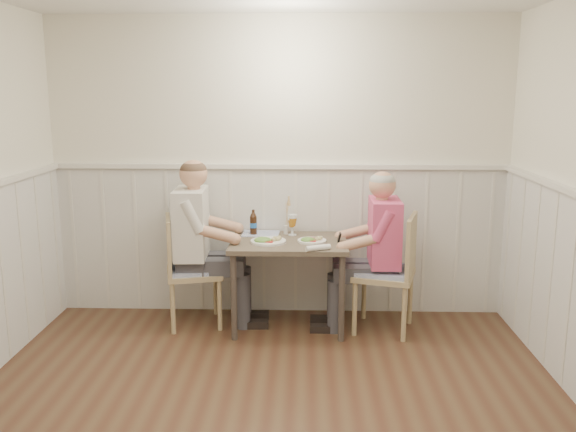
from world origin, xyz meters
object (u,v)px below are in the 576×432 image
object	(u,v)px
chair_left	(187,267)
diner_cream	(198,256)
dining_table	(289,252)
man_in_pink	(378,263)
chair_right	(392,269)
beer_bottle	(253,224)
grass_vase	(286,216)

from	to	relation	value
chair_left	diner_cream	size ratio (longest dim) A/B	0.66
dining_table	man_in_pink	bearing A→B (deg)	-1.84
chair_right	beer_bottle	bearing A→B (deg)	166.94
diner_cream	beer_bottle	distance (m)	0.55
beer_bottle	grass_vase	xyz separation A→B (m)	(0.28, 0.04, 0.06)
chair_left	diner_cream	distance (m)	0.13
dining_table	grass_vase	size ratio (longest dim) A/B	2.72
diner_cream	grass_vase	size ratio (longest dim) A/B	4.09
dining_table	man_in_pink	size ratio (longest dim) A/B	0.70
chair_right	diner_cream	distance (m)	1.62
diner_cream	chair_right	bearing A→B (deg)	-3.59
dining_table	man_in_pink	distance (m)	0.75
dining_table	man_in_pink	world-z (taller)	man_in_pink
man_in_pink	dining_table	bearing A→B (deg)	178.16
dining_table	grass_vase	bearing A→B (deg)	97.50
chair_left	grass_vase	distance (m)	0.94
chair_left	man_in_pink	distance (m)	1.60
chair_right	grass_vase	world-z (taller)	grass_vase
chair_left	man_in_pink	xyz separation A→B (m)	(1.60, -0.04, 0.06)
diner_cream	beer_bottle	world-z (taller)	diner_cream
dining_table	diner_cream	bearing A→B (deg)	177.34
chair_right	chair_left	world-z (taller)	chair_right
grass_vase	chair_left	bearing A→B (deg)	-164.97
chair_left	diner_cream	world-z (taller)	diner_cream
diner_cream	grass_vase	xyz separation A→B (m)	(0.74, 0.21, 0.30)
dining_table	chair_left	xyz separation A→B (m)	(-0.86, 0.02, -0.14)
chair_right	diner_cream	world-z (taller)	diner_cream
grass_vase	diner_cream	bearing A→B (deg)	-164.43
chair_left	beer_bottle	bearing A→B (deg)	18.46
dining_table	diner_cream	size ratio (longest dim) A/B	0.66
man_in_pink	grass_vase	size ratio (longest dim) A/B	3.85
chair_right	chair_left	distance (m)	1.71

